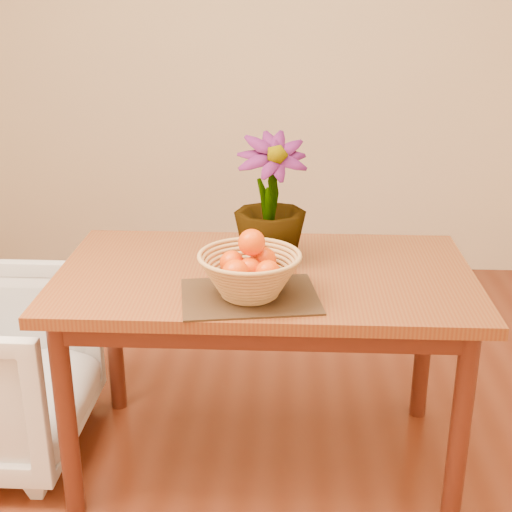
{
  "coord_description": "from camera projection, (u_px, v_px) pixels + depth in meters",
  "views": [
    {
      "loc": [
        0.08,
        -1.92,
        1.65
      ],
      "look_at": [
        -0.02,
        0.13,
        0.87
      ],
      "focal_mm": 50.0,
      "sensor_mm": 36.0,
      "label": 1
    }
  ],
  "objects": [
    {
      "name": "table",
      "position": [
        265.0,
        295.0,
        2.43
      ],
      "size": [
        1.4,
        0.8,
        0.75
      ],
      "color": "brown",
      "rests_on": "floor"
    },
    {
      "name": "orange_pile",
      "position": [
        250.0,
        262.0,
        2.16
      ],
      "size": [
        0.19,
        0.2,
        0.15
      ],
      "rotation": [
        0.0,
        0.0,
        0.37
      ],
      "color": "#F34E03",
      "rests_on": "wicker_basket"
    },
    {
      "name": "wicker_basket",
      "position": [
        250.0,
        276.0,
        2.17
      ],
      "size": [
        0.32,
        0.32,
        0.13
      ],
      "color": "tan",
      "rests_on": "placemat"
    },
    {
      "name": "floor",
      "position": [
        261.0,
        512.0,
        2.38
      ],
      "size": [
        4.5,
        4.5,
        0.0
      ],
      "primitive_type": "plane",
      "color": "maroon",
      "rests_on": "ground"
    },
    {
      "name": "potted_plant",
      "position": [
        270.0,
        200.0,
        2.42
      ],
      "size": [
        0.29,
        0.29,
        0.44
      ],
      "primitive_type": "imported",
      "rotation": [
        0.0,
        0.0,
        0.2
      ],
      "color": "#224E16",
      "rests_on": "table"
    },
    {
      "name": "wall_back",
      "position": [
        278.0,
        43.0,
        4.01
      ],
      "size": [
        4.0,
        0.02,
        2.7
      ],
      "primitive_type": "cube",
      "color": "beige",
      "rests_on": "floor"
    },
    {
      "name": "placemat",
      "position": [
        250.0,
        296.0,
        2.2
      ],
      "size": [
        0.46,
        0.37,
        0.01
      ],
      "primitive_type": "cube",
      "rotation": [
        0.0,
        0.0,
        0.16
      ],
      "color": "#3B2515",
      "rests_on": "table"
    }
  ]
}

